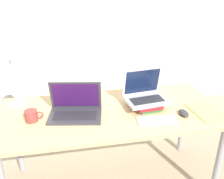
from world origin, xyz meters
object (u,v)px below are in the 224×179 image
Objects in this scene: mug at (32,116)px; wireless_keyboard at (157,120)px; laptop_left at (75,109)px; laptop_on_books at (145,94)px; desk_lamp at (18,59)px; mouse at (184,113)px; book_stack at (146,104)px; notepad at (205,111)px.

wireless_keyboard is at bearing -11.40° from mug.
laptop_left is 1.24× the size of laptop_on_books.
laptop_on_books is 1.17× the size of wireless_keyboard.
wireless_keyboard is 1.09m from desk_lamp.
laptop_left is 0.55m from desk_lamp.
laptop_on_books is 0.63× the size of desk_lamp.
laptop_left is 0.59m from wireless_keyboard.
laptop_left reaches higher than mouse.
book_stack is at bearing -75.42° from laptop_on_books.
mug is (-0.31, -0.03, -0.01)m from laptop_left.
laptop_left is 1.34× the size of notepad.
book_stack is at bearing 144.12° from mouse.
wireless_keyboard is at bearing -168.60° from mouse.
mouse is (0.22, 0.04, 0.01)m from wireless_keyboard.
desk_lamp is at bearing 169.43° from laptop_on_books.
mug is (-1.09, 0.13, 0.02)m from mouse.
notepad is (0.40, 0.05, -0.00)m from wireless_keyboard.
laptop_on_books reaches higher than book_stack.
notepad is at bearing -24.05° from laptop_on_books.
desk_lamp is at bearing 151.08° from laptop_left.
desk_lamp reaches higher than laptop_on_books.
laptop_on_books reaches higher than notepad.
book_stack is at bearing 93.13° from wireless_keyboard.
desk_lamp reaches higher than laptop_left.
mouse is 1.27m from desk_lamp.
wireless_keyboard is 2.22× the size of mug.
wireless_keyboard is 0.54× the size of desk_lamp.
mug is at bearing -174.85° from laptop_left.
mug is at bearing 168.60° from wireless_keyboard.
mug is 0.43m from desk_lamp.
laptop_on_books is (-0.01, 0.03, 0.07)m from book_stack.
mug reaches higher than notepad.
mouse is 1.10m from mug.
wireless_keyboard is (0.02, -0.24, -0.10)m from laptop_on_books.
desk_lamp is (-1.16, 0.37, 0.37)m from mouse.
desk_lamp is (-0.07, 0.24, 0.35)m from mug.
laptop_on_books is at bearing 155.95° from notepad.
desk_lamp reaches higher than book_stack.
desk_lamp is at bearing 156.27° from wireless_keyboard.
book_stack is at bearing 2.64° from mug.
laptop_on_books is 0.85m from mug.
laptop_on_books is 1.08× the size of notepad.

